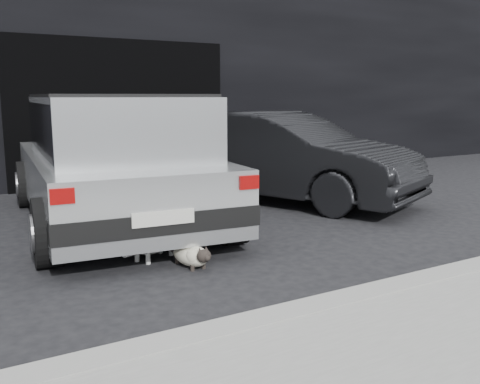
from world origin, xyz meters
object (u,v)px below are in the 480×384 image
silver_hatchback (114,155)px  cat_white (157,238)px  second_car (283,157)px  cat_siamese (192,256)px

silver_hatchback → cat_white: (-0.09, -1.60, -0.69)m
silver_hatchback → second_car: (2.72, 0.22, -0.20)m
second_car → cat_white: size_ratio=5.35×
cat_white → second_car: bearing=96.1°
silver_hatchback → second_car: bearing=10.4°
cat_siamese → cat_white: size_ratio=0.93×
cat_siamese → second_car: bearing=-145.1°
silver_hatchback → cat_siamese: 2.21m
silver_hatchback → second_car: size_ratio=1.10×
second_car → cat_siamese: size_ratio=5.77×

